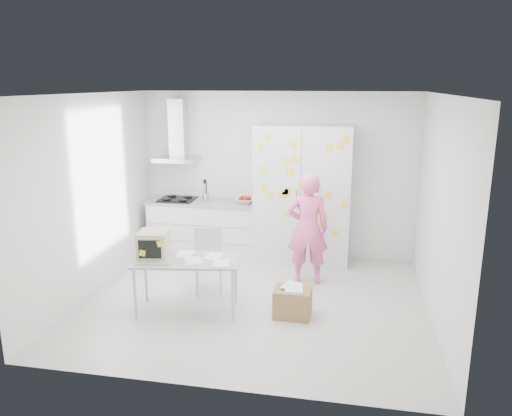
% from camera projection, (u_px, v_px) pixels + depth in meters
% --- Properties ---
extents(floor, '(4.50, 4.00, 0.02)m').
position_uv_depth(floor, '(254.00, 302.00, 6.67)').
color(floor, silver).
rests_on(floor, ground).
extents(walls, '(4.52, 4.01, 2.70)m').
position_uv_depth(walls, '(264.00, 191.00, 7.02)').
color(walls, white).
rests_on(walls, ground).
extents(ceiling, '(4.50, 4.00, 0.02)m').
position_uv_depth(ceiling, '(254.00, 94.00, 6.00)').
color(ceiling, white).
rests_on(ceiling, walls).
extents(counter_run, '(1.84, 0.63, 1.28)m').
position_uv_depth(counter_run, '(204.00, 227.00, 8.38)').
color(counter_run, white).
rests_on(counter_run, ground).
extents(range_hood, '(0.70, 0.48, 1.01)m').
position_uv_depth(range_hood, '(178.00, 137.00, 8.23)').
color(range_hood, silver).
rests_on(range_hood, walls).
extents(tall_cabinet, '(1.50, 0.68, 2.20)m').
position_uv_depth(tall_cabinet, '(302.00, 195.00, 7.90)').
color(tall_cabinet, silver).
rests_on(tall_cabinet, ground).
extents(person, '(0.63, 0.45, 1.62)m').
position_uv_depth(person, '(308.00, 229.00, 7.11)').
color(person, pink).
rests_on(person, ground).
extents(desk, '(1.39, 0.85, 1.04)m').
position_uv_depth(desk, '(165.00, 251.00, 6.22)').
color(desk, '#999DA2').
rests_on(desk, ground).
extents(chair, '(0.49, 0.49, 0.89)m').
position_uv_depth(chair, '(208.00, 256.00, 6.90)').
color(chair, silver).
rests_on(chair, ground).
extents(cardboard_box, '(0.46, 0.38, 0.39)m').
position_uv_depth(cardboard_box, '(293.00, 302.00, 6.19)').
color(cardboard_box, '#9B7043').
rests_on(cardboard_box, ground).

